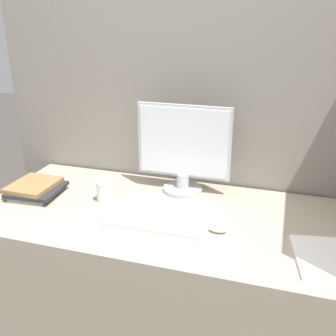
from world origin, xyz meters
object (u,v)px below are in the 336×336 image
object	(u,v)px
keyboard	(154,222)
coffee_cup	(104,191)
mouse	(218,229)
book_stack	(36,189)
monitor	(183,152)

from	to	relation	value
keyboard	coffee_cup	world-z (taller)	coffee_cup
mouse	coffee_cup	distance (m)	0.59
keyboard	book_stack	world-z (taller)	book_stack
mouse	coffee_cup	world-z (taller)	coffee_cup
coffee_cup	book_stack	bearing A→B (deg)	-174.06
monitor	coffee_cup	world-z (taller)	monitor
monitor	mouse	world-z (taller)	monitor
monitor	coffee_cup	bearing A→B (deg)	-145.50
keyboard	mouse	bearing A→B (deg)	3.49
monitor	keyboard	size ratio (longest dim) A/B	1.09
mouse	book_stack	size ratio (longest dim) A/B	0.29
book_stack	keyboard	bearing A→B (deg)	-9.12
coffee_cup	book_stack	world-z (taller)	coffee_cup
coffee_cup	monitor	bearing A→B (deg)	34.50
mouse	book_stack	world-z (taller)	book_stack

